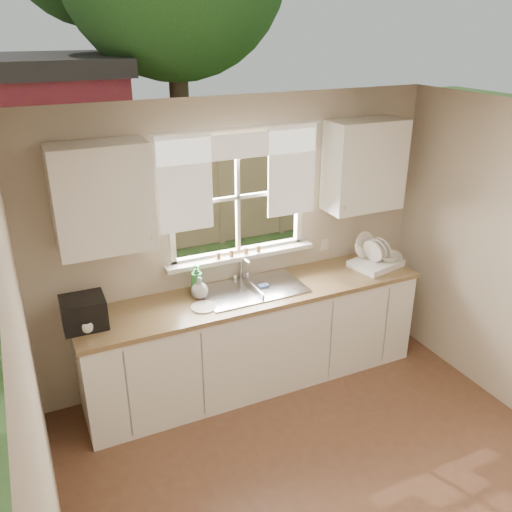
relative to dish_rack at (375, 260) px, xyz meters
name	(u,v)px	position (x,y,z in m)	size (l,w,h in m)	color
room_walls	(386,368)	(-1.25, -1.74, 0.26)	(3.62, 4.02, 2.50)	beige
ceiling	(402,141)	(-1.25, -1.67, 1.52)	(3.60, 4.00, 0.02)	silver
window	(239,216)	(-1.25, 0.33, 0.51)	(1.38, 0.16, 1.06)	white
curtains	(240,166)	(-1.25, 0.28, 0.96)	(1.50, 0.03, 0.81)	white
base_cabinets	(255,339)	(-1.25, 0.01, -0.54)	(3.00, 0.62, 0.87)	white
countertop	(255,293)	(-1.25, 0.01, -0.09)	(3.04, 0.65, 0.04)	olive
upper_cabinet_left	(102,198)	(-2.40, 0.15, 0.87)	(0.70, 0.33, 0.80)	white
upper_cabinet_right	(365,165)	(-0.10, 0.15, 0.87)	(0.70, 0.33, 0.80)	white
wall_outlet	(325,244)	(-0.37, 0.31, 0.10)	(0.08, 0.01, 0.12)	beige
sill_jars	(239,252)	(-1.28, 0.27, 0.20)	(0.42, 0.04, 0.06)	brown
sink	(253,297)	(-1.25, 0.04, -0.14)	(0.88, 0.52, 0.40)	#B7B7BC
dish_rack	(375,260)	(0.00, 0.00, 0.00)	(0.51, 0.43, 0.31)	white
bowl	(390,257)	(0.13, -0.05, 0.02)	(0.22, 0.22, 0.05)	white
soap_bottle_a	(197,280)	(-1.71, 0.16, 0.07)	(0.11, 0.11, 0.28)	green
soap_bottle_b	(199,287)	(-1.71, 0.11, 0.02)	(0.08, 0.08, 0.17)	#2E51AE
soap_bottle_c	(199,287)	(-1.71, 0.10, 0.03)	(0.14, 0.14, 0.18)	beige
saucer	(204,307)	(-1.74, -0.08, -0.06)	(0.21, 0.21, 0.01)	white
cup	(87,326)	(-2.65, -0.06, -0.02)	(0.12, 0.12, 0.09)	white
black_appliance	(84,312)	(-2.65, 0.03, 0.05)	(0.32, 0.28, 0.23)	black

